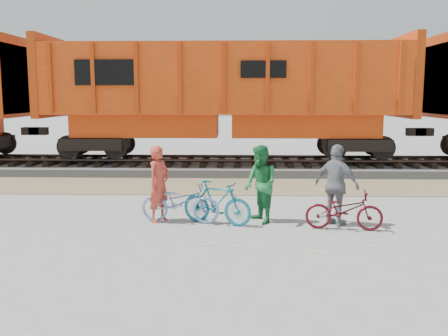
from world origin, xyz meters
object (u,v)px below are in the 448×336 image
(person_solo, at_px, (159,184))
(bicycle_maroon, at_px, (344,210))
(bicycle_teal, at_px, (217,203))
(bicycle_blue, at_px, (180,202))
(person_man, at_px, (260,184))
(hopper_car_center, at_px, (225,93))
(person_woman, at_px, (337,185))

(person_solo, bearing_deg, bicycle_maroon, -69.18)
(bicycle_maroon, bearing_deg, bicycle_teal, 89.53)
(bicycle_blue, xyz_separation_m, person_man, (1.86, 0.06, 0.42))
(hopper_car_center, height_order, bicycle_teal, hopper_car_center)
(bicycle_teal, bearing_deg, person_man, -56.86)
(bicycle_teal, relative_size, person_woman, 0.91)
(person_man, bearing_deg, bicycle_maroon, 46.31)
(bicycle_blue, distance_m, bicycle_maroon, 3.71)
(bicycle_teal, distance_m, person_solo, 1.43)
(bicycle_teal, bearing_deg, hopper_car_center, 22.28)
(person_man, bearing_deg, hopper_car_center, 161.73)
(bicycle_teal, bearing_deg, person_solo, 101.89)
(person_solo, bearing_deg, hopper_car_center, 20.18)
(bicycle_blue, distance_m, bicycle_teal, 0.87)
(bicycle_maroon, xyz_separation_m, person_solo, (-4.17, 0.62, 0.45))
(hopper_car_center, bearing_deg, person_woman, -71.39)
(bicycle_blue, bearing_deg, person_solo, 86.27)
(person_woman, bearing_deg, person_solo, 36.88)
(bicycle_teal, distance_m, person_woman, 2.74)
(hopper_car_center, distance_m, bicycle_teal, 8.63)
(bicycle_maroon, bearing_deg, bicycle_blue, 89.21)
(bicycle_blue, relative_size, person_solo, 1.04)
(person_man, relative_size, person_woman, 0.98)
(bicycle_blue, relative_size, bicycle_maroon, 1.11)
(person_solo, bearing_deg, person_man, -61.60)
(person_woman, bearing_deg, bicycle_blue, 38.04)
(hopper_car_center, distance_m, bicycle_blue, 8.54)
(hopper_car_center, distance_m, person_man, 8.40)
(hopper_car_center, relative_size, bicycle_teal, 8.31)
(bicycle_blue, bearing_deg, bicycle_maroon, -90.53)
(bicycle_maroon, height_order, person_woman, person_woman)
(bicycle_blue, height_order, bicycle_teal, bicycle_teal)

